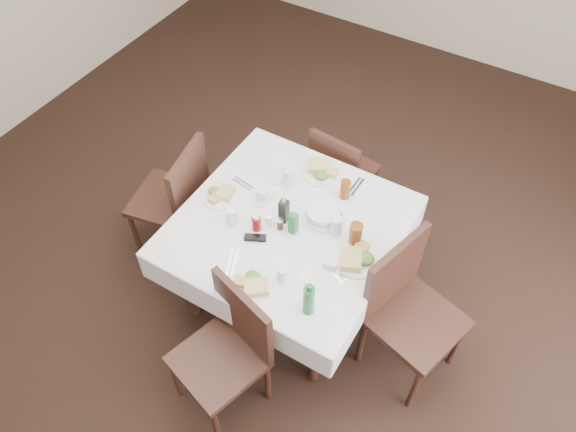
% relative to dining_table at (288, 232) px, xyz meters
% --- Properties ---
extents(ground_plane, '(7.00, 7.00, 0.00)m').
position_rel_dining_table_xyz_m(ground_plane, '(-0.09, -0.06, -0.68)').
color(ground_plane, black).
extents(room_shell, '(6.04, 7.04, 2.80)m').
position_rel_dining_table_xyz_m(room_shell, '(-0.09, -0.06, 1.03)').
color(room_shell, beige).
rests_on(room_shell, ground).
extents(dining_table, '(1.32, 1.32, 0.76)m').
position_rel_dining_table_xyz_m(dining_table, '(0.00, 0.00, 0.00)').
color(dining_table, black).
rests_on(dining_table, ground).
extents(chair_north, '(0.44, 0.44, 0.86)m').
position_rel_dining_table_xyz_m(chair_north, '(-0.05, 0.83, -0.19)').
color(chair_north, black).
rests_on(chair_north, ground).
extents(chair_south, '(0.56, 0.56, 0.96)m').
position_rel_dining_table_xyz_m(chair_south, '(0.08, -0.77, -0.13)').
color(chair_south, black).
rests_on(chair_south, ground).
extents(chair_east, '(0.60, 0.60, 1.03)m').
position_rel_dining_table_xyz_m(chair_east, '(0.82, -0.04, -0.09)').
color(chair_east, black).
rests_on(chair_east, ground).
extents(chair_west, '(0.54, 0.54, 0.97)m').
position_rel_dining_table_xyz_m(chair_west, '(-0.88, -0.02, -0.12)').
color(chair_west, black).
rests_on(chair_west, ground).
extents(meal_north, '(0.27, 0.27, 0.06)m').
position_rel_dining_table_xyz_m(meal_north, '(-0.03, 0.49, 0.10)').
color(meal_north, white).
rests_on(meal_north, dining_table).
extents(meal_south, '(0.26, 0.26, 0.06)m').
position_rel_dining_table_xyz_m(meal_south, '(0.06, -0.49, 0.10)').
color(meal_south, white).
rests_on(meal_south, dining_table).
extents(meal_east, '(0.29, 0.29, 0.06)m').
position_rel_dining_table_xyz_m(meal_east, '(0.48, -0.03, 0.11)').
color(meal_east, white).
rests_on(meal_east, dining_table).
extents(meal_west, '(0.23, 0.23, 0.05)m').
position_rel_dining_table_xyz_m(meal_west, '(-0.49, -0.03, 0.10)').
color(meal_west, white).
rests_on(meal_west, dining_table).
extents(side_plate_a, '(0.15, 0.15, 0.01)m').
position_rel_dining_table_xyz_m(side_plate_a, '(-0.28, 0.30, 0.09)').
color(side_plate_a, white).
rests_on(side_plate_a, dining_table).
extents(side_plate_b, '(0.15, 0.15, 0.01)m').
position_rel_dining_table_xyz_m(side_plate_b, '(0.29, -0.26, 0.09)').
color(side_plate_b, white).
rests_on(side_plate_b, dining_table).
extents(water_n, '(0.08, 0.08, 0.14)m').
position_rel_dining_table_xyz_m(water_n, '(-0.16, 0.28, 0.15)').
color(water_n, silver).
rests_on(water_n, dining_table).
extents(water_s, '(0.06, 0.06, 0.11)m').
position_rel_dining_table_xyz_m(water_s, '(0.18, -0.37, 0.14)').
color(water_s, silver).
rests_on(water_s, dining_table).
extents(water_e, '(0.07, 0.07, 0.13)m').
position_rel_dining_table_xyz_m(water_e, '(0.28, 0.09, 0.15)').
color(water_e, silver).
rests_on(water_e, dining_table).
extents(water_w, '(0.07, 0.07, 0.13)m').
position_rel_dining_table_xyz_m(water_w, '(-0.30, -0.17, 0.14)').
color(water_w, silver).
rests_on(water_w, dining_table).
extents(iced_tea_a, '(0.07, 0.07, 0.14)m').
position_rel_dining_table_xyz_m(iced_tea_a, '(0.19, 0.38, 0.15)').
color(iced_tea_a, brown).
rests_on(iced_tea_a, dining_table).
extents(iced_tea_b, '(0.08, 0.08, 0.16)m').
position_rel_dining_table_xyz_m(iced_tea_b, '(0.41, 0.08, 0.16)').
color(iced_tea_b, brown).
rests_on(iced_tea_b, dining_table).
extents(bread_basket, '(0.23, 0.23, 0.08)m').
position_rel_dining_table_xyz_m(bread_basket, '(0.16, 0.15, 0.12)').
color(bread_basket, silver).
rests_on(bread_basket, dining_table).
extents(oil_cruet_dark, '(0.05, 0.05, 0.21)m').
position_rel_dining_table_xyz_m(oil_cruet_dark, '(-0.04, 0.01, 0.17)').
color(oil_cruet_dark, black).
rests_on(oil_cruet_dark, dining_table).
extents(oil_cruet_green, '(0.05, 0.05, 0.20)m').
position_rel_dining_table_xyz_m(oil_cruet_green, '(0.05, -0.03, 0.17)').
color(oil_cruet_green, '#19632C').
rests_on(oil_cruet_green, dining_table).
extents(ketchup_bottle, '(0.06, 0.06, 0.12)m').
position_rel_dining_table_xyz_m(ketchup_bottle, '(-0.15, -0.13, 0.14)').
color(ketchup_bottle, maroon).
rests_on(ketchup_bottle, dining_table).
extents(salt_shaker, '(0.04, 0.04, 0.08)m').
position_rel_dining_table_xyz_m(salt_shaker, '(-0.09, -0.07, 0.12)').
color(salt_shaker, white).
rests_on(salt_shaker, dining_table).
extents(pepper_shaker, '(0.04, 0.04, 0.08)m').
position_rel_dining_table_xyz_m(pepper_shaker, '(-0.02, -0.06, 0.12)').
color(pepper_shaker, '#3A2618').
rests_on(pepper_shaker, dining_table).
extents(coffee_mug, '(0.14, 0.14, 0.10)m').
position_rel_dining_table_xyz_m(coffee_mug, '(-0.24, 0.09, 0.13)').
color(coffee_mug, white).
rests_on(coffee_mug, dining_table).
extents(sunglasses, '(0.14, 0.10, 0.03)m').
position_rel_dining_table_xyz_m(sunglasses, '(-0.11, -0.20, 0.10)').
color(sunglasses, black).
rests_on(sunglasses, dining_table).
extents(green_bottle, '(0.06, 0.06, 0.24)m').
position_rel_dining_table_xyz_m(green_bottle, '(0.40, -0.47, 0.19)').
color(green_bottle, '#19632C').
rests_on(green_bottle, dining_table).
extents(sugar_caddy, '(0.09, 0.07, 0.04)m').
position_rel_dining_table_xyz_m(sugar_caddy, '(0.37, -0.15, 0.10)').
color(sugar_caddy, white).
rests_on(sugar_caddy, dining_table).
extents(cutlery_n, '(0.05, 0.18, 0.01)m').
position_rel_dining_table_xyz_m(cutlery_n, '(0.22, 0.49, 0.08)').
color(cutlery_n, silver).
rests_on(cutlery_n, dining_table).
extents(cutlery_s, '(0.12, 0.20, 0.01)m').
position_rel_dining_table_xyz_m(cutlery_s, '(-0.13, -0.42, 0.09)').
color(cutlery_s, silver).
rests_on(cutlery_s, dining_table).
extents(cutlery_e, '(0.20, 0.12, 0.01)m').
position_rel_dining_table_xyz_m(cutlery_e, '(0.41, -0.17, 0.09)').
color(cutlery_e, silver).
rests_on(cutlery_e, dining_table).
extents(cutlery_w, '(0.17, 0.06, 0.01)m').
position_rel_dining_table_xyz_m(cutlery_w, '(-0.43, 0.14, 0.08)').
color(cutlery_w, silver).
rests_on(cutlery_w, dining_table).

